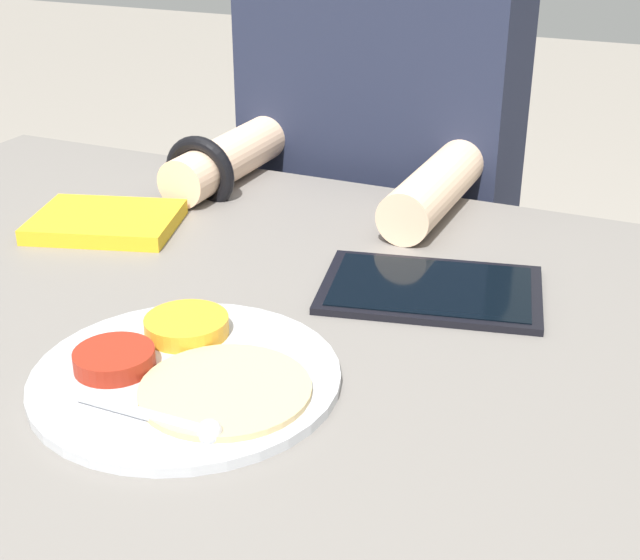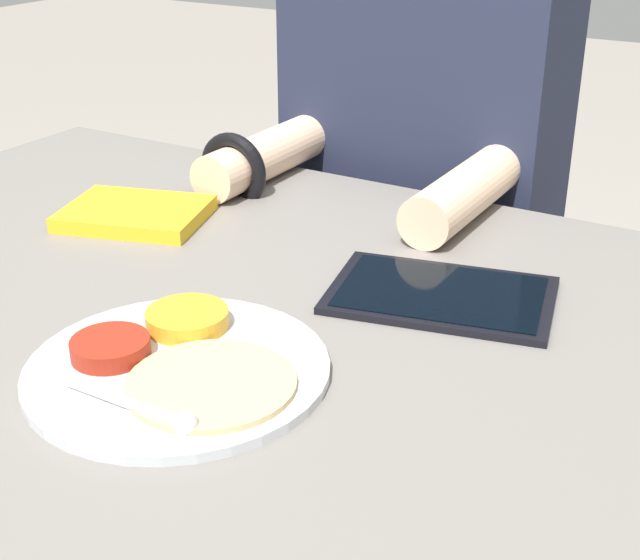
{
  "view_description": "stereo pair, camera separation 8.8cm",
  "coord_description": "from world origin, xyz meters",
  "px_view_note": "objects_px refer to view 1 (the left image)",
  "views": [
    {
      "loc": [
        0.54,
        -0.75,
        1.16
      ],
      "look_at": [
        0.21,
        -0.02,
        0.79
      ],
      "focal_mm": 50.0,
      "sensor_mm": 36.0,
      "label": 1
    },
    {
      "loc": [
        0.61,
        -0.71,
        1.16
      ],
      "look_at": [
        0.21,
        -0.02,
        0.79
      ],
      "focal_mm": 50.0,
      "sensor_mm": 36.0,
      "label": 2
    }
  ],
  "objects_px": {
    "thali_tray": "(184,372)",
    "red_notebook": "(106,223)",
    "tablet_device": "(431,289)",
    "person_diner": "(376,252)"
  },
  "relations": [
    {
      "from": "thali_tray",
      "to": "red_notebook",
      "type": "relative_size",
      "value": 1.32
    },
    {
      "from": "thali_tray",
      "to": "red_notebook",
      "type": "xyz_separation_m",
      "value": [
        -0.3,
        0.28,
        -0.0
      ]
    },
    {
      "from": "thali_tray",
      "to": "tablet_device",
      "type": "relative_size",
      "value": 1.05
    },
    {
      "from": "person_diner",
      "to": "red_notebook",
      "type": "bearing_deg",
      "value": -114.98
    },
    {
      "from": "thali_tray",
      "to": "person_diner",
      "type": "height_order",
      "value": "person_diner"
    },
    {
      "from": "red_notebook",
      "to": "tablet_device",
      "type": "xyz_separation_m",
      "value": [
        0.45,
        -0.01,
        -0.0
      ]
    },
    {
      "from": "tablet_device",
      "to": "red_notebook",
      "type": "bearing_deg",
      "value": 178.86
    },
    {
      "from": "red_notebook",
      "to": "person_diner",
      "type": "xyz_separation_m",
      "value": [
        0.21,
        0.45,
        -0.18
      ]
    },
    {
      "from": "tablet_device",
      "to": "person_diner",
      "type": "xyz_separation_m",
      "value": [
        -0.24,
        0.46,
        -0.18
      ]
    },
    {
      "from": "person_diner",
      "to": "thali_tray",
      "type": "bearing_deg",
      "value": -83.27
    }
  ]
}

